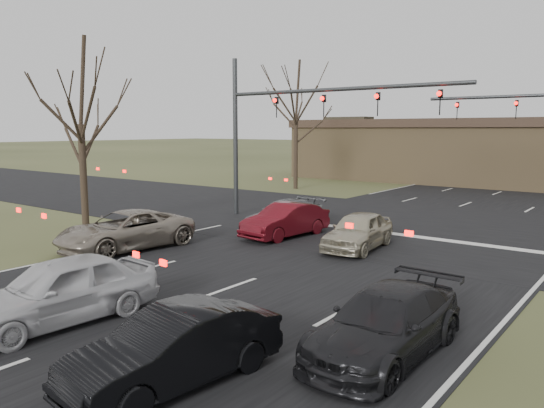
{
  "coord_description": "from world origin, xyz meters",
  "views": [
    {
      "loc": [
        9.67,
        -7.82,
        4.44
      ],
      "look_at": [
        -0.79,
        5.97,
        2.0
      ],
      "focal_mm": 35.0,
      "sensor_mm": 36.0,
      "label": 1
    }
  ],
  "objects": [
    {
      "name": "tree_left_near",
      "position": [
        -11.5,
        6.0,
        6.57
      ],
      "size": [
        5.1,
        5.1,
        8.5
      ],
      "color": "black",
      "rests_on": "ground"
    },
    {
      "name": "car_black_hatch",
      "position": [
        3.0,
        -1.85,
        0.67
      ],
      "size": [
        1.91,
        4.19,
        1.33
      ],
      "primitive_type": "imported",
      "rotation": [
        0.0,
        0.0,
        -0.13
      ],
      "color": "black",
      "rests_on": "ground"
    },
    {
      "name": "car_grey_ahead",
      "position": [
        -4.0,
        11.12,
        0.65
      ],
      "size": [
        2.02,
        4.54,
        1.3
      ],
      "primitive_type": "imported",
      "rotation": [
        0.0,
        0.0,
        -0.05
      ],
      "color": "slate",
      "rests_on": "ground"
    },
    {
      "name": "ground",
      "position": [
        0.0,
        0.0,
        0.0
      ],
      "size": [
        360.0,
        360.0,
        0.0
      ],
      "primitive_type": "plane",
      "color": "#3F4524",
      "rests_on": "ground"
    },
    {
      "name": "car_charcoal_sedan",
      "position": [
        5.4,
        1.51,
        0.65
      ],
      "size": [
        1.94,
        4.53,
        1.3
      ],
      "primitive_type": "imported",
      "rotation": [
        0.0,
        0.0,
        -0.03
      ],
      "color": "black",
      "rests_on": "ground"
    },
    {
      "name": "car_silver_suv",
      "position": [
        -6.39,
        4.3,
        0.72
      ],
      "size": [
        2.83,
        5.36,
        1.44
      ],
      "primitive_type": "imported",
      "rotation": [
        0.0,
        0.0,
        -0.09
      ],
      "color": "gray",
      "rests_on": "ground"
    },
    {
      "name": "mast_arm_near",
      "position": [
        -5.23,
        13.0,
        5.07
      ],
      "size": [
        12.12,
        0.24,
        8.0
      ],
      "color": "#383A3D",
      "rests_on": "ground"
    },
    {
      "name": "car_red_ahead",
      "position": [
        -3.0,
        9.8,
        0.69
      ],
      "size": [
        1.86,
        4.33,
        1.39
      ],
      "primitive_type": "imported",
      "rotation": [
        0.0,
        0.0,
        -0.1
      ],
      "color": "#540C13",
      "rests_on": "ground"
    },
    {
      "name": "road_cross",
      "position": [
        0.0,
        15.0,
        0.01
      ],
      "size": [
        200.0,
        14.0,
        0.02
      ],
      "primitive_type": "cube",
      "color": "black",
      "rests_on": "ground"
    },
    {
      "name": "car_white_sedan",
      "position": [
        -1.34,
        -1.38,
        0.78
      ],
      "size": [
        2.18,
        4.69,
        1.55
      ],
      "primitive_type": "imported",
      "rotation": [
        0.0,
        0.0,
        -0.08
      ],
      "color": "silver",
      "rests_on": "ground"
    },
    {
      "name": "tree_left_far",
      "position": [
        -13.0,
        25.0,
        7.34
      ],
      "size": [
        5.7,
        5.7,
        9.5
      ],
      "color": "black",
      "rests_on": "ground"
    },
    {
      "name": "car_silver_ahead",
      "position": [
        0.5,
        9.59,
        0.69
      ],
      "size": [
        2.09,
        4.23,
        1.39
      ],
      "primitive_type": "imported",
      "rotation": [
        0.0,
        0.0,
        0.11
      ],
      "color": "#B8AF95",
      "rests_on": "ground"
    }
  ]
}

